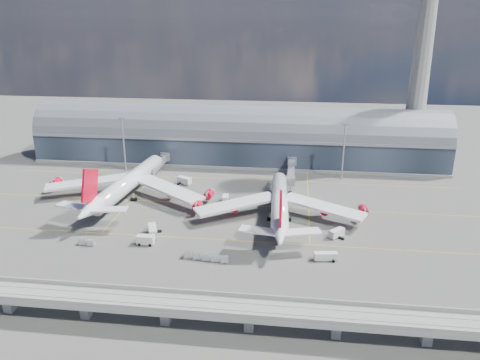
# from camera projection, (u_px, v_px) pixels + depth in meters

# --- Properties ---
(ground) EXTENTS (500.00, 500.00, 0.00)m
(ground) POSITION_uv_depth(u_px,v_px,m) (209.00, 226.00, 163.49)
(ground) COLOR #474744
(ground) RESTS_ON ground
(taxi_lines) EXTENTS (200.00, 80.12, 0.01)m
(taxi_lines) POSITION_uv_depth(u_px,v_px,m) (219.00, 202.00, 184.16)
(taxi_lines) COLOR gold
(taxi_lines) RESTS_ON ground
(terminal) EXTENTS (200.00, 30.00, 28.00)m
(terminal) POSITION_uv_depth(u_px,v_px,m) (237.00, 139.00, 232.60)
(terminal) COLOR #212A37
(terminal) RESTS_ON ground
(control_tower) EXTENTS (19.00, 19.00, 103.00)m
(control_tower) POSITION_uv_depth(u_px,v_px,m) (422.00, 56.00, 213.94)
(control_tower) COLOR gray
(control_tower) RESTS_ON ground
(guideway) EXTENTS (220.00, 8.50, 7.20)m
(guideway) POSITION_uv_depth(u_px,v_px,m) (165.00, 305.00, 110.29)
(guideway) COLOR gray
(guideway) RESTS_ON ground
(floodlight_mast_left) EXTENTS (3.00, 0.70, 25.70)m
(floodlight_mast_left) POSITION_uv_depth(u_px,v_px,m) (124.00, 143.00, 216.12)
(floodlight_mast_left) COLOR gray
(floodlight_mast_left) RESTS_ON ground
(floodlight_mast_right) EXTENTS (3.00, 0.70, 25.70)m
(floodlight_mast_right) POSITION_uv_depth(u_px,v_px,m) (344.00, 150.00, 204.56)
(floodlight_mast_right) COLOR gray
(floodlight_mast_right) RESTS_ON ground
(airliner_left) EXTENTS (69.69, 73.26, 22.31)m
(airliner_left) POSITION_uv_depth(u_px,v_px,m) (127.00, 184.00, 185.60)
(airliner_left) COLOR white
(airliner_left) RESTS_ON ground
(airliner_right) EXTENTS (63.76, 66.64, 21.15)m
(airliner_right) POSITION_uv_depth(u_px,v_px,m) (279.00, 204.00, 167.87)
(airliner_right) COLOR white
(airliner_right) RESTS_ON ground
(jet_bridge_left) EXTENTS (4.40, 28.00, 7.25)m
(jet_bridge_left) POSITION_uv_depth(u_px,v_px,m) (159.00, 163.00, 215.26)
(jet_bridge_left) COLOR gray
(jet_bridge_left) RESTS_ON ground
(jet_bridge_right) EXTENTS (4.40, 32.00, 7.25)m
(jet_bridge_right) POSITION_uv_depth(u_px,v_px,m) (291.00, 169.00, 206.41)
(jet_bridge_right) COLOR gray
(jet_bridge_right) RESTS_ON ground
(service_truck_0) EXTENTS (5.21, 8.18, 3.22)m
(service_truck_0) POSITION_uv_depth(u_px,v_px,m) (153.00, 231.00, 155.91)
(service_truck_0) COLOR beige
(service_truck_0) RESTS_ON ground
(service_truck_1) EXTENTS (5.48, 2.75, 3.17)m
(service_truck_1) POSITION_uv_depth(u_px,v_px,m) (146.00, 240.00, 149.84)
(service_truck_1) COLOR beige
(service_truck_1) RESTS_ON ground
(service_truck_2) EXTENTS (7.23, 3.00, 2.54)m
(service_truck_2) POSITION_uv_depth(u_px,v_px,m) (326.00, 256.00, 140.38)
(service_truck_2) COLOR beige
(service_truck_2) RESTS_ON ground
(service_truck_3) EXTENTS (5.59, 5.73, 2.80)m
(service_truck_3) POSITION_uv_depth(u_px,v_px,m) (337.00, 233.00, 154.93)
(service_truck_3) COLOR beige
(service_truck_3) RESTS_ON ground
(service_truck_4) EXTENTS (2.60, 4.79, 2.69)m
(service_truck_4) POSITION_uv_depth(u_px,v_px,m) (225.00, 199.00, 184.01)
(service_truck_4) COLOR beige
(service_truck_4) RESTS_ON ground
(service_truck_5) EXTENTS (6.89, 5.11, 3.12)m
(service_truck_5) POSITION_uv_depth(u_px,v_px,m) (184.00, 181.00, 203.35)
(service_truck_5) COLOR beige
(service_truck_5) RESTS_ON ground
(cargo_train_0) EXTENTS (5.51, 2.31, 1.82)m
(cargo_train_0) POSITION_uv_depth(u_px,v_px,m) (87.00, 242.00, 149.74)
(cargo_train_0) COLOR gray
(cargo_train_0) RESTS_ON ground
(cargo_train_1) EXTENTS (14.38, 3.62, 1.89)m
(cargo_train_1) POSITION_uv_depth(u_px,v_px,m) (206.00, 257.00, 140.50)
(cargo_train_1) COLOR gray
(cargo_train_1) RESTS_ON ground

